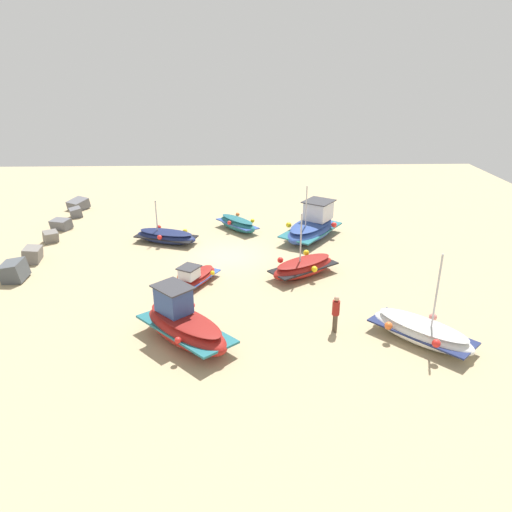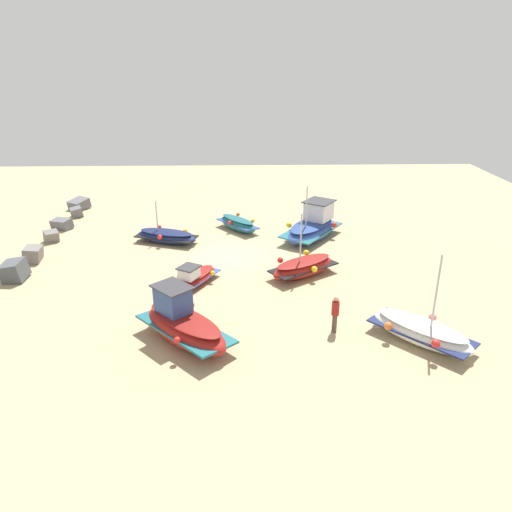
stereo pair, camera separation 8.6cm
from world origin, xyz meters
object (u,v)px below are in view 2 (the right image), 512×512
Objects in this scene: fishing_boat_2 at (303,267)px; fishing_boat_4 at (195,277)px; fishing_boat_6 at (184,325)px; fishing_boat_5 at (313,226)px; fishing_boat_0 at (238,224)px; person_walking at (335,312)px; fishing_boat_1 at (166,236)px; fishing_boat_3 at (421,332)px.

fishing_boat_2 reaches higher than fishing_boat_4.
fishing_boat_2 is 8.52m from fishing_boat_6.
fishing_boat_5 reaches higher than fishing_boat_2.
fishing_boat_4 is 0.61× the size of fishing_boat_5.
person_walking is at bearing -21.14° from fishing_boat_0.
person_walking reaches higher than fishing_boat_0.
fishing_boat_1 is 9.39m from fishing_boat_5.
fishing_boat_2 is at bearing -96.89° from person_walking.
fishing_boat_0 is 0.74× the size of fishing_boat_6.
fishing_boat_1 is 6.60m from fishing_boat_4.
fishing_boat_2 is at bearing -85.68° from fishing_boat_6.
fishing_boat_1 reaches higher than person_walking.
fishing_boat_4 is (-6.17, -2.36, -0.02)m from fishing_boat_1.
fishing_boat_1 is at bearing -129.20° from fishing_boat_4.
fishing_boat_0 is 8.67m from fishing_boat_4.
fishing_boat_4 is at bearing -50.50° from person_walking.
fishing_boat_6 is 6.35m from person_walking.
fishing_boat_2 is at bearing -12.38° from fishing_boat_3.
fishing_boat_6 reaches higher than person_walking.
fishing_boat_0 is 0.84× the size of fishing_boat_2.
fishing_boat_6 is (-13.84, 2.10, 0.30)m from fishing_boat_0.
fishing_boat_3 reaches higher than fishing_boat_0.
fishing_boat_5 is at bearing 33.06° from fishing_boat_0.
fishing_boat_1 is 9.63m from fishing_boat_2.
fishing_boat_3 is at bearing -10.48° from fishing_boat_0.
fishing_boat_2 reaches higher than fishing_boat_6.
fishing_boat_4 is 0.71× the size of fishing_boat_6.
fishing_boat_2 is at bearing 128.99° from fishing_boat_4.
fishing_boat_5 reaches higher than fishing_boat_6.
fishing_boat_2 is 6.04m from fishing_boat_5.
fishing_boat_6 is at bearing 44.51° from fishing_boat_3.
fishing_boat_1 reaches higher than fishing_boat_6.
fishing_boat_6 is at bearing 30.36° from fishing_boat_4.
fishing_boat_1 is 0.80× the size of fishing_boat_5.
fishing_boat_3 reaches higher than fishing_boat_6.
fishing_boat_2 is at bearing -157.08° from fishing_boat_5.
fishing_boat_4 is at bearing -43.48° from fishing_boat_6.
fishing_boat_5 reaches higher than person_walking.
fishing_boat_0 is 0.81× the size of fishing_boat_3.
fishing_boat_6 is (0.29, 9.73, 0.30)m from fishing_boat_3.
fishing_boat_4 is 8.00m from person_walking.
fishing_boat_0 is 5.02m from fishing_boat_1.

